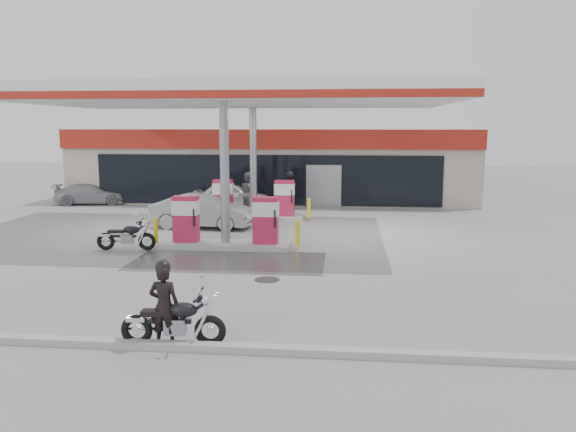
% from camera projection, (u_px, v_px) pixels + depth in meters
% --- Properties ---
extents(ground, '(90.00, 90.00, 0.00)m').
position_uv_depth(ground, '(213.00, 261.00, 17.56)').
color(ground, gray).
rests_on(ground, ground).
extents(wet_patch, '(6.00, 3.00, 0.00)m').
position_uv_depth(wet_patch, '(228.00, 261.00, 17.51)').
color(wet_patch, '#4C4C4F').
rests_on(wet_patch, ground).
extents(drain_cover, '(0.70, 0.70, 0.01)m').
position_uv_depth(drain_cover, '(267.00, 280.00, 15.40)').
color(drain_cover, '#38383A').
rests_on(drain_cover, ground).
extents(kerb, '(28.00, 0.25, 0.15)m').
position_uv_depth(kerb, '(127.00, 344.00, 10.68)').
color(kerb, gray).
rests_on(kerb, ground).
extents(store_building, '(22.00, 8.22, 4.00)m').
position_uv_depth(store_building, '(275.00, 163.00, 32.89)').
color(store_building, '#B6AB99').
rests_on(store_building, ground).
extents(canopy, '(16.00, 10.02, 5.51)m').
position_uv_depth(canopy, '(240.00, 97.00, 21.63)').
color(canopy, silver).
rests_on(canopy, ground).
extents(pump_island_near, '(5.14, 1.30, 1.78)m').
position_uv_depth(pump_island_near, '(226.00, 227.00, 19.41)').
color(pump_island_near, '#9E9E99').
rests_on(pump_island_near, ground).
extents(pump_island_far, '(5.14, 1.30, 1.78)m').
position_uv_depth(pump_island_far, '(254.00, 204.00, 25.31)').
color(pump_island_far, '#9E9E99').
rests_on(pump_island_far, ground).
extents(main_motorcycle, '(2.04, 0.78, 1.05)m').
position_uv_depth(main_motorcycle, '(175.00, 323.00, 10.73)').
color(main_motorcycle, black).
rests_on(main_motorcycle, ground).
extents(biker_main, '(0.59, 0.39, 1.60)m').
position_uv_depth(biker_main, '(164.00, 306.00, 10.67)').
color(biker_main, black).
rests_on(biker_main, ground).
extents(parked_motorcycle, '(2.02, 0.77, 1.03)m').
position_uv_depth(parked_motorcycle, '(127.00, 237.00, 19.00)').
color(parked_motorcycle, black).
rests_on(parked_motorcycle, ground).
extents(sedan_white, '(3.92, 1.79, 1.30)m').
position_uv_depth(sedan_white, '(232.00, 196.00, 28.62)').
color(sedan_white, silver).
rests_on(sedan_white, ground).
extents(attendant, '(1.00, 1.14, 1.99)m').
position_uv_depth(attendant, '(249.00, 193.00, 26.87)').
color(attendant, '#5D5D63').
rests_on(attendant, ground).
extents(hatchback_silver, '(4.30, 1.77, 1.39)m').
position_uv_depth(hatchback_silver, '(202.00, 211.00, 23.13)').
color(hatchback_silver, gray).
rests_on(hatchback_silver, ground).
extents(parked_car_left, '(4.03, 2.31, 1.10)m').
position_uv_depth(parked_car_left, '(91.00, 194.00, 30.22)').
color(parked_car_left, '#93979B').
rests_on(parked_car_left, ground).
extents(parked_car_right, '(4.13, 2.02, 1.13)m').
position_uv_depth(parked_car_right, '(352.00, 192.00, 30.77)').
color(parked_car_right, '#53121B').
rests_on(parked_car_right, ground).
extents(biker_walking, '(1.19, 0.78, 1.88)m').
position_uv_depth(biker_walking, '(290.00, 193.00, 27.29)').
color(biker_walking, black).
rests_on(biker_walking, ground).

